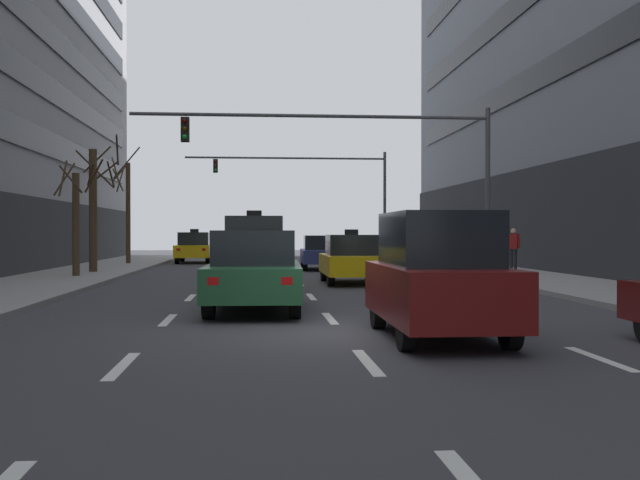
{
  "coord_description": "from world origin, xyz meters",
  "views": [
    {
      "loc": [
        -1.45,
        -12.7,
        1.69
      ],
      "look_at": [
        0.66,
        11.99,
        1.44
      ],
      "focal_mm": 42.31,
      "sensor_mm": 36.0,
      "label": 1
    }
  ],
  "objects_px": {
    "taxi_driving_2": "(195,248)",
    "street_tree_3": "(94,207)",
    "street_tree_2": "(127,208)",
    "car_driving_1": "(254,272)",
    "pedestrian_1": "(513,246)",
    "car_driving_5": "(321,253)",
    "taxi_driving_3": "(351,259)",
    "traffic_signal_1": "(321,181)",
    "car_driving_0": "(438,276)",
    "car_driving_4": "(256,244)",
    "street_tree_1": "(76,218)",
    "traffic_signal_0": "(370,152)",
    "taxi_driving_6": "(254,253)"
  },
  "relations": [
    {
      "from": "traffic_signal_1",
      "to": "street_tree_3",
      "type": "bearing_deg",
      "value": -122.35
    },
    {
      "from": "traffic_signal_1",
      "to": "street_tree_2",
      "type": "relative_size",
      "value": 2.1
    },
    {
      "from": "taxi_driving_2",
      "to": "traffic_signal_0",
      "type": "distance_m",
      "value": 18.41
    },
    {
      "from": "taxi_driving_2",
      "to": "traffic_signal_0",
      "type": "bearing_deg",
      "value": -66.05
    },
    {
      "from": "traffic_signal_0",
      "to": "street_tree_1",
      "type": "bearing_deg",
      "value": 170.26
    },
    {
      "from": "car_driving_4",
      "to": "street_tree_3",
      "type": "height_order",
      "value": "street_tree_3"
    },
    {
      "from": "taxi_driving_2",
      "to": "taxi_driving_3",
      "type": "height_order",
      "value": "taxi_driving_2"
    },
    {
      "from": "car_driving_1",
      "to": "traffic_signal_1",
      "type": "relative_size",
      "value": 0.37
    },
    {
      "from": "street_tree_3",
      "to": "pedestrian_1",
      "type": "relative_size",
      "value": 3.12
    },
    {
      "from": "car_driving_4",
      "to": "traffic_signal_1",
      "type": "bearing_deg",
      "value": 60.69
    },
    {
      "from": "taxi_driving_3",
      "to": "street_tree_2",
      "type": "xyz_separation_m",
      "value": [
        -9.62,
        14.01,
        2.16
      ]
    },
    {
      "from": "car_driving_0",
      "to": "street_tree_3",
      "type": "relative_size",
      "value": 0.78
    },
    {
      "from": "traffic_signal_0",
      "to": "street_tree_2",
      "type": "relative_size",
      "value": 2.08
    },
    {
      "from": "taxi_driving_3",
      "to": "car_driving_5",
      "type": "distance_m",
      "value": 9.4
    },
    {
      "from": "taxi_driving_3",
      "to": "traffic_signal_1",
      "type": "relative_size",
      "value": 0.34
    },
    {
      "from": "car_driving_0",
      "to": "street_tree_3",
      "type": "bearing_deg",
      "value": 116.38
    },
    {
      "from": "car_driving_1",
      "to": "pedestrian_1",
      "type": "distance_m",
      "value": 17.51
    },
    {
      "from": "car_driving_5",
      "to": "street_tree_3",
      "type": "bearing_deg",
      "value": -158.72
    },
    {
      "from": "car_driving_0",
      "to": "car_driving_1",
      "type": "xyz_separation_m",
      "value": [
        -2.92,
        4.3,
        -0.15
      ]
    },
    {
      "from": "taxi_driving_2",
      "to": "car_driving_5",
      "type": "height_order",
      "value": "taxi_driving_2"
    },
    {
      "from": "car_driving_4",
      "to": "street_tree_1",
      "type": "relative_size",
      "value": 1.08
    },
    {
      "from": "traffic_signal_0",
      "to": "traffic_signal_1",
      "type": "height_order",
      "value": "traffic_signal_1"
    },
    {
      "from": "traffic_signal_0",
      "to": "street_tree_3",
      "type": "relative_size",
      "value": 2.33
    },
    {
      "from": "car_driving_5",
      "to": "pedestrian_1",
      "type": "distance_m",
      "value": 8.62
    },
    {
      "from": "taxi_driving_3",
      "to": "street_tree_1",
      "type": "relative_size",
      "value": 1.03
    },
    {
      "from": "traffic_signal_0",
      "to": "taxi_driving_6",
      "type": "bearing_deg",
      "value": -139.8
    },
    {
      "from": "car_driving_1",
      "to": "traffic_signal_1",
      "type": "xyz_separation_m",
      "value": [
        4.13,
        30.96,
        4.08
      ]
    },
    {
      "from": "taxi_driving_6",
      "to": "street_tree_1",
      "type": "relative_size",
      "value": 1.07
    },
    {
      "from": "car_driving_0",
      "to": "taxi_driving_6",
      "type": "height_order",
      "value": "taxi_driving_6"
    },
    {
      "from": "car_driving_0",
      "to": "street_tree_3",
      "type": "height_order",
      "value": "street_tree_3"
    },
    {
      "from": "car_driving_0",
      "to": "taxi_driving_2",
      "type": "height_order",
      "value": "car_driving_0"
    },
    {
      "from": "car_driving_0",
      "to": "taxi_driving_3",
      "type": "distance_m",
      "value": 12.95
    },
    {
      "from": "taxi_driving_2",
      "to": "pedestrian_1",
      "type": "relative_size",
      "value": 2.65
    },
    {
      "from": "pedestrian_1",
      "to": "taxi_driving_2",
      "type": "bearing_deg",
      "value": 138.51
    },
    {
      "from": "car_driving_5",
      "to": "taxi_driving_6",
      "type": "height_order",
      "value": "taxi_driving_6"
    },
    {
      "from": "car_driving_1",
      "to": "taxi_driving_3",
      "type": "bearing_deg",
      "value": 69.84
    },
    {
      "from": "taxi_driving_6",
      "to": "street_tree_1",
      "type": "xyz_separation_m",
      "value": [
        -6.38,
        5.14,
        1.13
      ]
    },
    {
      "from": "taxi_driving_2",
      "to": "taxi_driving_6",
      "type": "bearing_deg",
      "value": -80.44
    },
    {
      "from": "taxi_driving_2",
      "to": "car_driving_4",
      "type": "relative_size",
      "value": 1.01
    },
    {
      "from": "car_driving_0",
      "to": "traffic_signal_0",
      "type": "xyz_separation_m",
      "value": [
        1.05,
        14.08,
        3.49
      ]
    },
    {
      "from": "taxi_driving_2",
      "to": "street_tree_3",
      "type": "bearing_deg",
      "value": -104.16
    },
    {
      "from": "street_tree_2",
      "to": "traffic_signal_1",
      "type": "bearing_deg",
      "value": 38.14
    },
    {
      "from": "car_driving_0",
      "to": "pedestrian_1",
      "type": "bearing_deg",
      "value": 67.3
    },
    {
      "from": "street_tree_1",
      "to": "street_tree_3",
      "type": "xyz_separation_m",
      "value": [
        0.04,
        2.84,
        0.51
      ]
    },
    {
      "from": "car_driving_1",
      "to": "street_tree_3",
      "type": "distance_m",
      "value": 15.85
    },
    {
      "from": "traffic_signal_1",
      "to": "car_driving_5",
      "type": "bearing_deg",
      "value": -95.09
    },
    {
      "from": "taxi_driving_2",
      "to": "car_driving_5",
      "type": "relative_size",
      "value": 1.08
    },
    {
      "from": "pedestrian_1",
      "to": "taxi_driving_3",
      "type": "bearing_deg",
      "value": -144.26
    },
    {
      "from": "street_tree_3",
      "to": "taxi_driving_3",
      "type": "bearing_deg",
      "value": -31.16
    },
    {
      "from": "street_tree_2",
      "to": "street_tree_3",
      "type": "relative_size",
      "value": 1.12
    }
  ]
}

